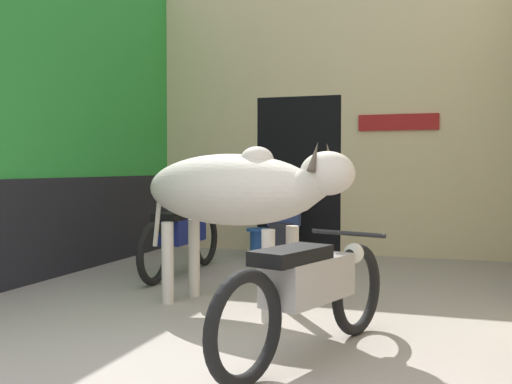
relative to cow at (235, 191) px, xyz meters
name	(u,v)px	position (x,y,z in m)	size (l,w,h in m)	color
wall_left_shopfront	(46,105)	(-2.54, 0.78, 0.90)	(0.25, 5.58, 3.99)	green
wall_back_with_doorway	(321,137)	(-0.07, 3.83, 0.66)	(5.08, 0.93, 3.99)	beige
cow	(235,191)	(0.00, 0.00, 0.00)	(2.15, 1.15, 1.44)	beige
motorcycle_near	(308,289)	(0.91, -1.09, -0.58)	(0.81, 1.92, 0.78)	black
motorcycle_far	(182,236)	(-1.19, 1.42, -0.58)	(0.58, 2.03, 0.78)	black
shopkeeper_seated	(283,216)	(-0.39, 2.90, -0.45)	(0.42, 0.33, 1.13)	#282833
plastic_stool	(259,241)	(-0.76, 2.99, -0.82)	(0.34, 0.34, 0.39)	#2856B2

